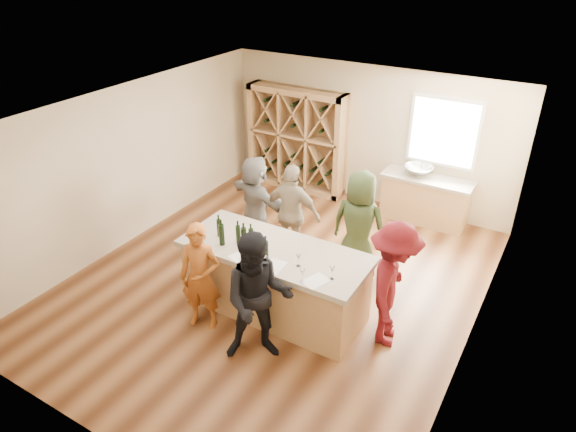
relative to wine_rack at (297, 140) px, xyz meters
The scene contains 35 objects.
floor 3.78m from the wine_rack, 65.36° to the right, with size 6.00×7.00×0.10m, color brown.
ceiling 4.00m from the wine_rack, 65.36° to the right, with size 6.00×7.00×0.10m, color white.
wall_back 1.56m from the wine_rack, 10.57° to the left, with size 6.00×0.10×2.80m, color #CAB692.
wall_front 6.99m from the wine_rack, 77.60° to the right, with size 6.00×0.10×2.80m, color #CAB692.
wall_left 3.63m from the wine_rack, 115.36° to the right, with size 0.10×7.00×2.80m, color #CAB692.
wall_right 5.61m from the wine_rack, 35.70° to the right, with size 0.10×7.00×2.80m, color #CAB692.
window_frame 3.08m from the wine_rack, ahead, with size 1.30×0.06×1.30m, color white.
window_pane 3.07m from the wine_rack, ahead, with size 1.18×0.01×1.18m, color white.
wine_rack is the anchor object (origin of this frame).
back_counter_base 2.98m from the wine_rack, ahead, with size 1.60×0.58×0.86m, color tan.
back_counter_top 2.91m from the wine_rack, ahead, with size 1.70×0.62×0.06m, color #A49A86.
sink 2.70m from the wine_rack, ahead, with size 0.54×0.54×0.19m, color silver.
faucet 2.70m from the wine_rack, ahead, with size 0.02×0.02×0.30m, color silver.
tasting_counter_base 4.34m from the wine_rack, 64.40° to the right, with size 2.60×1.00×1.00m, color tan.
tasting_counter_top 4.30m from the wine_rack, 64.40° to the right, with size 2.72×1.12×0.08m, color #A49A86.
wine_bottle_a 4.10m from the wine_rack, 76.19° to the right, with size 0.07×0.07×0.27m, color black.
wine_bottle_b 4.32m from the wine_rack, 74.44° to the right, with size 0.08×0.08×0.32m, color black.
wine_bottle_c 4.21m from the wine_rack, 71.64° to the right, with size 0.07×0.07×0.27m, color black.
wine_bottle_d 4.32m from the wine_rack, 70.09° to the right, with size 0.08×0.08×0.31m, color black.
wine_bottle_e 4.29m from the wine_rack, 68.80° to the right, with size 0.07×0.07×0.29m, color black.
wine_glass_a 4.60m from the wine_rack, 69.78° to the right, with size 0.07×0.07×0.19m, color white.
wine_glass_b 4.79m from the wine_rack, 65.25° to the right, with size 0.07×0.07×0.18m, color white.
wine_glass_c 5.06m from the wine_rack, 59.45° to the right, with size 0.07×0.07×0.18m, color white.
wine_glass_d 4.71m from the wine_rack, 59.99° to the right, with size 0.06×0.06×0.17m, color white.
wine_glass_e 5.01m from the wine_rack, 55.15° to the right, with size 0.07×0.07×0.19m, color white.
tasting_menu_a 4.52m from the wine_rack, 69.74° to the right, with size 0.25×0.34×0.00m, color white.
tasting_menu_b 4.73m from the wine_rack, 63.84° to the right, with size 0.24×0.33×0.00m, color white.
tasting_menu_c 5.04m from the wine_rack, 57.51° to the right, with size 0.24×0.33×0.00m, color white.
person_near_left 4.80m from the wine_rack, 76.28° to the right, with size 0.59×0.43×1.62m, color #994C19.
person_near_right 5.24m from the wine_rack, 65.59° to the right, with size 0.90×0.49×1.85m, color black.
person_server 5.05m from the wine_rack, 45.82° to the right, with size 1.18×0.55×1.82m, color #590F14.
person_far_mid 2.86m from the wine_rack, 61.71° to the right, with size 1.01×0.52×1.72m, color gray.
person_far_right 3.50m from the wine_rack, 44.00° to the right, with size 0.90×0.59×1.84m, color #263319.
person_far_left 2.46m from the wine_rack, 77.23° to the right, with size 1.54×0.55×1.66m, color slate.
wine_bottle_f 4.59m from the wine_rack, 65.46° to the right, with size 0.07×0.07×0.30m, color black.
Camera 1 is at (3.60, -5.73, 4.95)m, focal length 32.00 mm.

